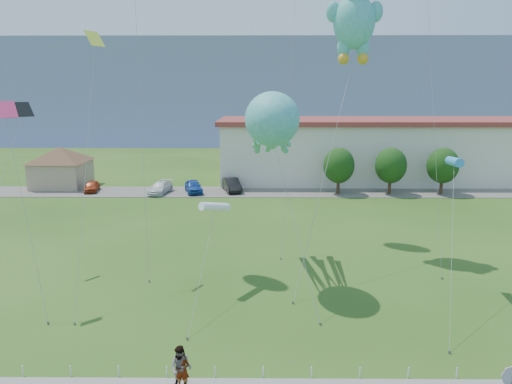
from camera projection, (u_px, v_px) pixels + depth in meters
ground at (240, 359)px, 20.19m from camera, size 160.00×160.00×0.00m
parking_strip at (252, 192)px, 54.39m from camera, size 70.00×6.00×0.06m
hill_ridge at (257, 90)px, 134.82m from camera, size 160.00×50.00×25.00m
pavilion at (61, 163)px, 56.87m from camera, size 9.20×9.20×5.00m
warehouse at (444, 149)px, 62.12m from camera, size 61.00×15.00×8.20m
stop_sign at (512, 382)px, 15.61m from camera, size 0.80×0.07×2.50m
rope_fence at (239, 372)px, 18.87m from camera, size 26.05×0.05×0.50m
tree_near at (339, 166)px, 52.63m from camera, size 3.60×3.60×5.47m
tree_mid at (391, 166)px, 52.58m from camera, size 3.60×3.60×5.47m
tree_far at (443, 166)px, 52.54m from camera, size 3.60×3.60×5.47m
pedestrian_left at (182, 370)px, 17.92m from camera, size 0.63×0.46×1.60m
pedestrian_right at (181, 368)px, 17.82m from camera, size 1.02×0.86×1.84m
parked_car_red at (92, 186)px, 54.43m from camera, size 2.13×3.91×1.26m
parked_car_white at (160, 188)px, 53.45m from camera, size 2.64×4.82×1.32m
parked_car_blue at (193, 186)px, 53.84m from camera, size 2.89×4.69×1.49m
parked_car_black at (232, 185)px, 54.57m from camera, size 2.81×5.00×1.56m
octopus_kite at (272, 128)px, 27.09m from camera, size 4.00×11.20×11.67m
teddy_bear_kite at (354, 15)px, 31.52m from camera, size 6.69×11.12×19.81m
small_kite_black at (17, 129)px, 28.65m from camera, size 1.92×7.46×10.97m
small_kite_yellow at (92, 71)px, 27.18m from camera, size 1.38×8.60×15.24m
small_kite_white at (215, 208)px, 26.81m from camera, size 1.12×7.42×5.44m
small_kite_pink at (9, 132)px, 23.67m from camera, size 3.19×3.45×11.15m
small_kite_cyan at (454, 163)px, 25.93m from camera, size 2.79×8.31×8.17m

